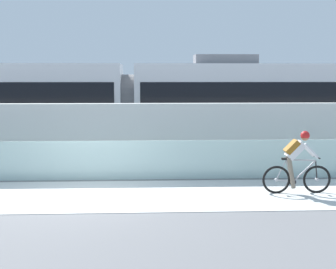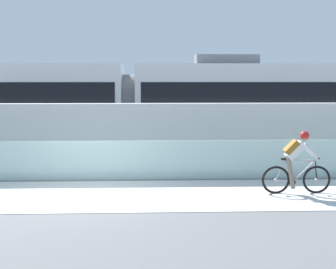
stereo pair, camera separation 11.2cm
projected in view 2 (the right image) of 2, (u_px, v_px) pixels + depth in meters
name	position (u px, v px, depth m)	size (l,w,h in m)	color
ground_plane	(86.00, 196.00, 11.94)	(200.00, 200.00, 0.00)	slate
bike_path_deck	(86.00, 195.00, 11.94)	(32.00, 3.20, 0.01)	silver
glass_parapet	(94.00, 160.00, 13.70)	(32.00, 0.05, 1.14)	silver
concrete_barrier_wall	(100.00, 136.00, 15.43)	(32.00, 0.36, 2.11)	silver
tram_rail_near	(108.00, 155.00, 18.02)	(32.00, 0.08, 0.01)	#595654
tram_rail_far	(111.00, 150.00, 19.44)	(32.00, 0.08, 0.01)	#595654
tram	(129.00, 104.00, 18.53)	(22.56, 2.54, 3.81)	silver
cyclist_on_bike	(296.00, 163.00, 12.04)	(1.77, 0.58, 1.61)	black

